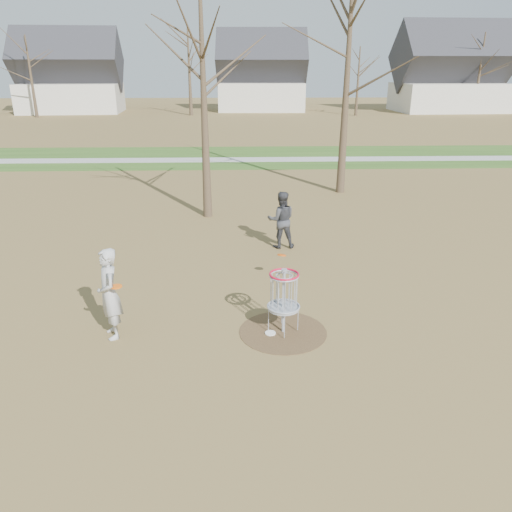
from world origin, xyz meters
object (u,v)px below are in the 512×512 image
at_px(player_standing, 109,294).
at_px(disc_golf_basket, 284,291).
at_px(player_throwing, 281,220).
at_px(disc_grounded, 270,333).

relative_size(player_standing, disc_golf_basket, 1.37).
bearing_deg(player_throwing, disc_grounded, 80.88).
relative_size(player_throwing, disc_grounded, 7.73).
bearing_deg(player_standing, player_throwing, 120.19).
bearing_deg(player_throwing, disc_golf_basket, 83.70).
distance_m(player_standing, player_throwing, 6.40).
bearing_deg(player_throwing, player_standing, 51.40).
height_order(player_standing, player_throwing, player_standing).
bearing_deg(disc_golf_basket, disc_grounded, -164.74).
bearing_deg(disc_golf_basket, player_throwing, 85.84).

